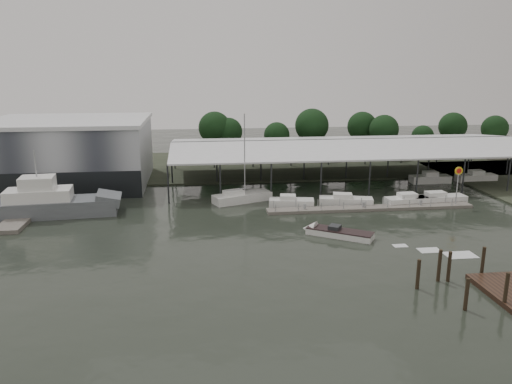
{
  "coord_description": "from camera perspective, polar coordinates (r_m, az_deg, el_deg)",
  "views": [
    {
      "loc": [
        -7.82,
        -51.86,
        18.81
      ],
      "look_at": [
        -0.28,
        11.51,
        2.5
      ],
      "focal_mm": 35.0,
      "sensor_mm": 36.0,
      "label": 1
    }
  ],
  "objects": [
    {
      "name": "ground",
      "position": [
        55.72,
        1.69,
        -5.4
      ],
      "size": [
        200.0,
        200.0,
        0.0
      ],
      "primitive_type": "plane",
      "color": "#242A22",
      "rests_on": "ground"
    },
    {
      "name": "horizon_tree_line",
      "position": [
        105.29,
        9.8,
        7.15
      ],
      "size": [
        66.06,
        10.49,
        10.26
      ],
      "color": "black",
      "rests_on": "ground"
    },
    {
      "name": "speedboat_underway",
      "position": [
        57.3,
        8.89,
        -4.59
      ],
      "size": [
        16.86,
        11.49,
        2.0
      ],
      "rotation": [
        0.0,
        0.0,
        2.56
      ],
      "color": "white",
      "rests_on": "ground"
    },
    {
      "name": "moored_cruiser_2",
      "position": [
        72.3,
        17.18,
        -0.9
      ],
      "size": [
        7.17,
        2.89,
        1.7
      ],
      "rotation": [
        0.0,
        0.0,
        0.1
      ],
      "color": "white",
      "rests_on": "ground"
    },
    {
      "name": "trawler_dock",
      "position": [
        71.93,
        -24.5,
        -1.94
      ],
      "size": [
        3.0,
        18.0,
        0.5
      ],
      "color": "slate",
      "rests_on": "ground"
    },
    {
      "name": "floating_dock",
      "position": [
        68.51,
        12.95,
        -1.8
      ],
      "size": [
        28.0,
        2.0,
        1.4
      ],
      "color": "slate",
      "rests_on": "ground"
    },
    {
      "name": "mooring_pilings",
      "position": [
        46.71,
        22.24,
        -9.07
      ],
      "size": [
        7.54,
        6.66,
        3.59
      ],
      "color": "#2E2517",
      "rests_on": "ground"
    },
    {
      "name": "covered_boat_shed",
      "position": [
        84.58,
        10.4,
        5.48
      ],
      "size": [
        58.24,
        24.0,
        6.96
      ],
      "color": "silver",
      "rests_on": "ground"
    },
    {
      "name": "moored_cruiser_1",
      "position": [
        69.94,
        10.18,
        -0.98
      ],
      "size": [
        7.58,
        3.78,
        1.7
      ],
      "rotation": [
        0.0,
        0.0,
        -0.23
      ],
      "color": "white",
      "rests_on": "ground"
    },
    {
      "name": "grey_trawler",
      "position": [
        69.0,
        -22.56,
        -1.25
      ],
      "size": [
        17.89,
        5.98,
        8.84
      ],
      "rotation": [
        0.0,
        0.0,
        0.09
      ],
      "color": "slate",
      "rests_on": "ground"
    },
    {
      "name": "moored_cruiser_0",
      "position": [
        68.22,
        4.01,
        -1.17
      ],
      "size": [
        6.35,
        3.25,
        1.7
      ],
      "rotation": [
        0.0,
        0.0,
        -0.18
      ],
      "color": "white",
      "rests_on": "ground"
    },
    {
      "name": "land_strip_far",
      "position": [
        96.02,
        -1.99,
        3.09
      ],
      "size": [
        140.0,
        30.0,
        0.3
      ],
      "color": "#383E2E",
      "rests_on": "ground"
    },
    {
      "name": "moored_cruiser_3",
      "position": [
        74.29,
        20.08,
        -0.73
      ],
      "size": [
        7.83,
        2.66,
        1.7
      ],
      "rotation": [
        0.0,
        0.0,
        0.06
      ],
      "color": "white",
      "rests_on": "ground"
    },
    {
      "name": "shell_fuel_sign",
      "position": [
        72.53,
        22.09,
        1.43
      ],
      "size": [
        1.1,
        0.18,
        5.55
      ],
      "color": "#989B9E",
      "rests_on": "ground"
    },
    {
      "name": "white_sailboat",
      "position": [
        70.46,
        -1.7,
        -0.6
      ],
      "size": [
        8.75,
        5.49,
        12.57
      ],
      "rotation": [
        0.0,
        0.0,
        0.37
      ],
      "color": "white",
      "rests_on": "ground"
    },
    {
      "name": "storage_warehouse",
      "position": [
        85.33,
        -20.43,
        4.32
      ],
      "size": [
        24.5,
        20.5,
        10.5
      ],
      "color": "#A7ABB2",
      "rests_on": "ground"
    }
  ]
}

